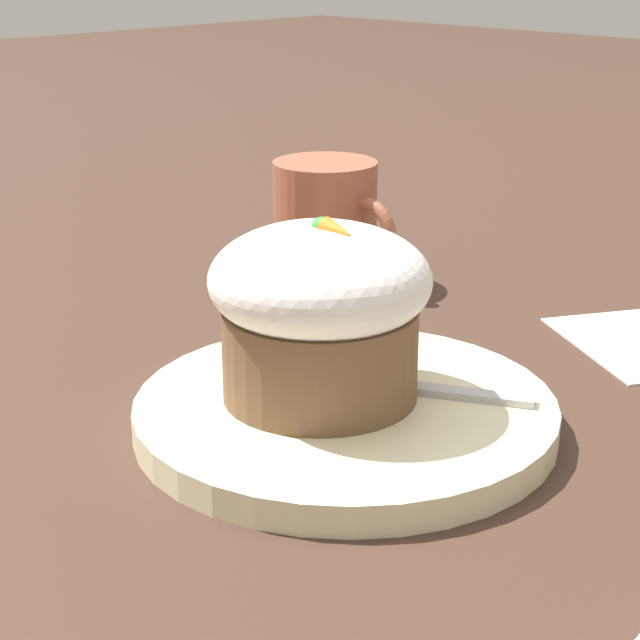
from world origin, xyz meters
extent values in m
plane|color=#3D281E|center=(0.00, 0.00, 0.00)|extent=(4.00, 4.00, 0.00)
cylinder|color=beige|center=(0.00, 0.00, 0.01)|extent=(0.21, 0.21, 0.02)
cylinder|color=brown|center=(-0.01, -0.01, 0.04)|extent=(0.10, 0.10, 0.05)
ellipsoid|color=white|center=(-0.01, -0.01, 0.08)|extent=(0.11, 0.11, 0.06)
cone|color=orange|center=(0.00, -0.01, 0.10)|extent=(0.02, 0.01, 0.01)
sphere|color=green|center=(-0.01, -0.01, 0.10)|extent=(0.01, 0.01, 0.01)
cube|color=#B7B7BC|center=(0.03, 0.04, 0.02)|extent=(0.09, 0.05, 0.00)
ellipsoid|color=#B7B7BC|center=(-0.02, 0.01, 0.02)|extent=(0.05, 0.04, 0.01)
cylinder|color=#9E563D|center=(-0.18, 0.17, 0.04)|extent=(0.07, 0.07, 0.09)
torus|color=#9E563D|center=(-0.14, 0.17, 0.04)|extent=(0.05, 0.01, 0.05)
camera|label=1|loc=(0.34, -0.36, 0.24)|focal=60.00mm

